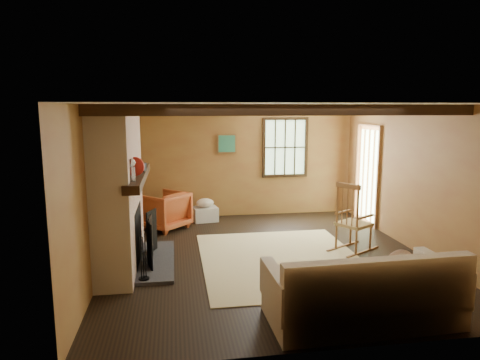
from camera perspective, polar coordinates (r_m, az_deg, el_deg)
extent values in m
plane|color=black|center=(7.00, 3.56, -10.12)|extent=(5.50, 5.50, 0.00)
cube|color=olive|center=(9.37, 0.03, 2.46)|extent=(5.00, 0.02, 2.40)
cube|color=olive|center=(4.12, 12.00, -6.89)|extent=(5.00, 0.02, 2.40)
cube|color=olive|center=(6.62, -17.96, -0.94)|extent=(0.02, 5.50, 2.40)
cube|color=olive|center=(7.63, 22.32, 0.13)|extent=(0.02, 5.50, 2.40)
cube|color=white|center=(6.59, 3.78, 9.93)|extent=(5.00, 5.50, 0.02)
cube|color=#311E10|center=(5.43, 6.56, 9.25)|extent=(5.00, 0.12, 0.14)
cube|color=#311E10|center=(7.77, 1.82, 9.36)|extent=(5.00, 0.12, 0.14)
cube|color=#311E10|center=(9.51, 6.04, 4.33)|extent=(1.02, 0.06, 1.32)
cube|color=#BDE8B1|center=(9.54, 6.00, 4.35)|extent=(0.90, 0.01, 1.20)
cube|color=#311E10|center=(9.52, 6.03, 4.34)|extent=(0.90, 0.03, 0.02)
cube|color=brown|center=(9.12, 16.61, 0.61)|extent=(0.06, 1.00, 2.06)
cube|color=#BDE8B1|center=(9.14, 16.77, 0.61)|extent=(0.01, 0.80, 1.85)
cube|color=brown|center=(9.26, -1.78, 4.86)|extent=(0.42, 0.03, 0.42)
cube|color=#287970|center=(9.24, -1.77, 4.85)|extent=(0.36, 0.01, 0.36)
cube|color=#A85B41|center=(6.59, -15.81, -0.89)|extent=(0.50, 2.20, 2.40)
cube|color=black|center=(6.75, -14.93, -7.15)|extent=(0.38, 1.00, 0.85)
cube|color=#3E3E43|center=(6.85, -11.14, -10.51)|extent=(0.55, 1.80, 0.05)
cube|color=#311E10|center=(6.54, -13.44, 0.46)|extent=(0.22, 2.30, 0.12)
cube|color=black|center=(6.43, -11.99, -8.42)|extent=(0.10, 0.34, 0.69)
cube|color=black|center=(6.76, -11.83, -7.51)|extent=(0.05, 0.34, 0.69)
cube|color=black|center=(7.10, -11.69, -6.68)|extent=(0.15, 0.32, 0.69)
cylinder|color=black|center=(6.12, -12.68, -12.69)|extent=(0.15, 0.15, 0.02)
cylinder|color=black|center=(6.00, -13.07, -10.21)|extent=(0.01, 0.01, 0.60)
cylinder|color=black|center=(6.02, -12.78, -10.12)|extent=(0.01, 0.01, 0.60)
cylinder|color=black|center=(6.04, -12.49, -10.02)|extent=(0.01, 0.01, 0.60)
cylinder|color=silver|center=(5.73, -14.22, 0.77)|extent=(0.09, 0.09, 0.19)
sphere|color=silver|center=(5.71, -14.28, 2.26)|extent=(0.11, 0.11, 0.11)
cylinder|color=#AC1E13|center=(6.19, -13.83, 1.77)|extent=(0.27, 0.10, 0.27)
cube|color=black|center=(6.65, -13.48, 1.68)|extent=(0.25, 0.19, 0.13)
cylinder|color=#311E10|center=(6.97, -13.26, 1.89)|extent=(0.07, 0.07, 0.09)
cylinder|color=#311E10|center=(7.18, -13.14, 2.09)|extent=(0.07, 0.07, 0.08)
cube|color=beige|center=(6.86, 5.58, -10.53)|extent=(2.50, 3.00, 0.01)
cube|color=tan|center=(7.40, 14.94, -5.70)|extent=(0.64, 0.64, 0.05)
cube|color=brown|center=(7.10, 14.23, -0.80)|extent=(0.28, 0.42, 0.08)
cylinder|color=brown|center=(7.51, 17.00, -7.31)|extent=(0.04, 0.04, 0.44)
cylinder|color=brown|center=(7.73, 14.53, -6.73)|extent=(0.04, 0.04, 0.44)
cylinder|color=brown|center=(7.20, 15.22, -7.97)|extent=(0.04, 0.04, 0.44)
cylinder|color=brown|center=(7.42, 12.70, -7.33)|extent=(0.04, 0.04, 0.44)
cylinder|color=brown|center=(7.05, 15.42, -3.56)|extent=(0.04, 0.04, 0.75)
cylinder|color=brown|center=(7.28, 12.87, -3.05)|extent=(0.04, 0.04, 0.75)
cylinder|color=brown|center=(7.11, 14.76, -3.59)|extent=(0.02, 0.02, 0.62)
cylinder|color=brown|center=(7.17, 14.12, -3.46)|extent=(0.02, 0.02, 0.62)
cylinder|color=brown|center=(7.23, 13.48, -3.33)|extent=(0.02, 0.02, 0.62)
cube|color=brown|center=(7.24, 16.40, -4.72)|extent=(0.38, 0.25, 0.03)
cube|color=brown|center=(7.49, 13.63, -4.14)|extent=(0.38, 0.25, 0.03)
cube|color=brown|center=(7.42, 16.05, -9.21)|extent=(0.75, 0.47, 0.03)
cube|color=brown|center=(7.64, 13.57, -8.56)|extent=(0.75, 0.47, 0.03)
cube|color=white|center=(5.15, 15.80, -15.18)|extent=(2.09, 0.98, 0.46)
cube|color=white|center=(4.70, 18.14, -13.24)|extent=(2.07, 0.21, 0.57)
cube|color=white|center=(4.74, 4.84, -14.33)|extent=(0.17, 0.93, 0.41)
cube|color=white|center=(5.56, 25.23, -11.58)|extent=(0.17, 0.93, 0.41)
ellipsoid|color=white|center=(5.34, 20.55, -10.57)|extent=(0.38, 0.14, 0.37)
cylinder|color=brown|center=(9.23, -12.79, -5.11)|extent=(0.38, 0.11, 0.11)
cylinder|color=brown|center=(9.23, -12.03, -5.09)|extent=(0.38, 0.11, 0.11)
cylinder|color=brown|center=(9.22, -11.26, -5.08)|extent=(0.38, 0.11, 0.11)
cylinder|color=brown|center=(9.21, -12.82, -4.42)|extent=(0.38, 0.11, 0.11)
cylinder|color=brown|center=(9.20, -12.05, -4.41)|extent=(0.38, 0.11, 0.11)
cylinder|color=brown|center=(9.19, -11.28, -4.39)|extent=(0.38, 0.11, 0.11)
cube|color=silver|center=(9.07, -4.67, -4.55)|extent=(0.56, 0.46, 0.30)
ellipsoid|color=white|center=(9.02, -4.69, -3.06)|extent=(0.38, 0.30, 0.18)
imported|color=#BF6026|center=(8.56, -10.06, -4.02)|extent=(1.13, 1.13, 0.74)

